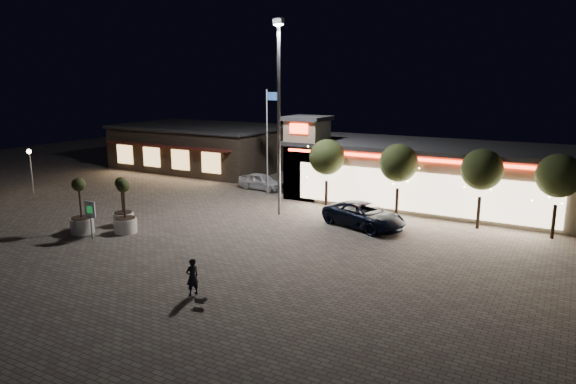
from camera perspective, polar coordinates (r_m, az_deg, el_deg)
The scene contains 18 objects.
ground at distance 28.92m, azimuth -12.56°, elevation -5.46°, with size 90.00×90.00×0.00m, color slate.
retail_building at distance 37.81m, azimuth 15.03°, elevation 2.05°, with size 20.40×8.40×6.10m.
restaurant_building at distance 52.26m, azimuth -9.52°, elevation 5.02°, with size 16.40×11.00×4.30m.
floodlight_pole at distance 32.88m, azimuth -1.03°, elevation 9.43°, with size 0.60×0.40×12.38m.
flagpole at distance 39.33m, azimuth -2.22°, elevation 6.59°, with size 0.95×0.10×8.00m.
lamp_post_west at distance 44.43m, azimuth -26.73°, elevation 2.96°, with size 0.36×0.36×3.48m.
string_tree_a at distance 34.94m, azimuth 4.34°, elevation 3.87°, with size 2.42×2.42×4.79m.
string_tree_b at distance 33.15m, azimuth 12.19°, elevation 3.16°, with size 2.42×2.42×4.79m.
string_tree_c at distance 32.05m, azimuth 20.74°, elevation 2.32°, with size 2.42×2.42×4.79m.
string_tree_d at distance 31.71m, azimuth 27.88°, elevation 1.58°, with size 2.42×2.42×4.79m.
pickup_truck at distance 31.22m, azimuth 8.44°, elevation -2.57°, with size 2.43×5.27×1.47m, color black.
white_sedan at distance 41.46m, azimuth -2.98°, elevation 1.19°, with size 1.59×3.94×1.34m, color silver.
pedestrian at distance 21.73m, azimuth -10.58°, elevation -9.25°, with size 0.57×0.37×1.57m, color black.
dog at distance 20.81m, azimuth -9.59°, elevation -11.74°, with size 0.51×0.26×0.27m.
planter_left at distance 32.65m, azimuth -17.87°, elevation -2.02°, with size 1.23×1.23×3.01m.
planter_mid at distance 31.96m, azimuth -21.97°, elevation -2.50°, with size 1.32×1.32×3.25m.
planter_right at distance 31.17m, azimuth -17.65°, elevation -2.60°, with size 1.28×1.28×3.15m.
valet_sign at distance 30.35m, azimuth -21.11°, elevation -2.16°, with size 0.72×0.12×2.19m.
Camera 1 is at (18.67, -20.28, 8.72)m, focal length 32.00 mm.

